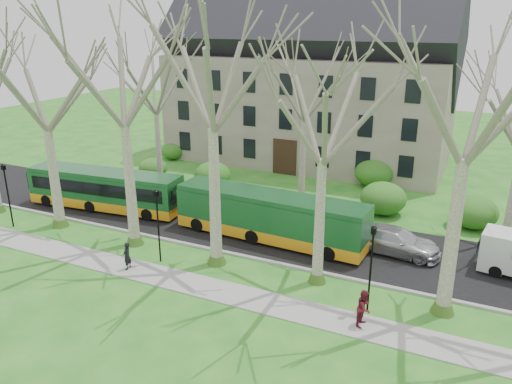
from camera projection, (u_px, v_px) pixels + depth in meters
ground at (262, 275)px, 27.22m from camera, size 120.00×120.00×0.00m
sidewalk at (242, 296)px, 25.08m from camera, size 70.00×2.00×0.06m
road at (298, 237)px, 31.92m from camera, size 80.00×8.00×0.06m
curb at (273, 263)px, 28.48m from camera, size 80.00×0.25×0.14m
building at (310, 77)px, 47.52m from camera, size 26.50×12.20×16.00m
tree_row_verge at (265, 149)px, 25.19m from camera, size 49.00×7.00×14.00m
tree_row_far at (310, 127)px, 35.20m from camera, size 33.00×7.00×12.00m
lamp_row at (254, 239)px, 25.53m from camera, size 36.22×0.22×4.30m
hedges at (281, 177)px, 40.74m from camera, size 30.60×8.60×2.00m
bus_lead at (105, 189)px, 36.28m from camera, size 11.90×3.60×2.93m
bus_follow at (270, 216)px, 31.12m from camera, size 12.48×3.19×3.09m
sedan at (395, 241)px, 29.47m from camera, size 5.49×2.58×1.55m
pedestrian_a at (127, 256)px, 27.55m from camera, size 0.45×0.62×1.58m
pedestrian_b at (364, 308)px, 22.43m from camera, size 0.80×0.95×1.74m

